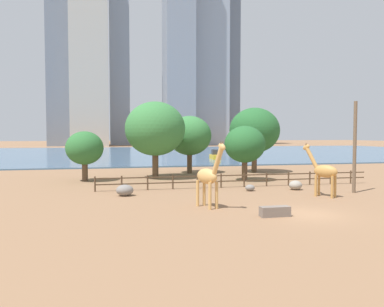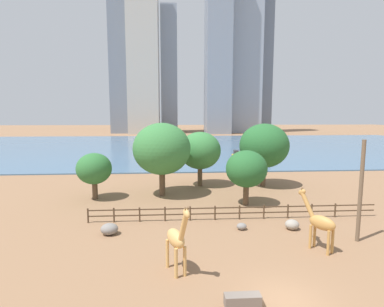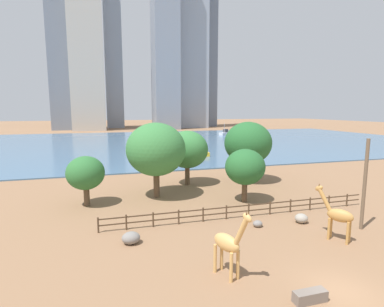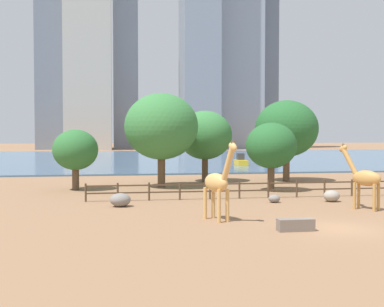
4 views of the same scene
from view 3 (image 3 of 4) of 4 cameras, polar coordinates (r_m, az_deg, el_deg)
The scene contains 23 objects.
ground_plane at distance 93.58m, azimuth -8.52°, elevation 2.20°, with size 400.00×400.00×0.00m, color #8C6647.
harbor_water at distance 90.61m, azimuth -8.27°, elevation 2.07°, with size 180.00×86.00×0.20m, color #476B8C.
giraffe_tall at distance 25.58m, azimuth 26.00°, elevation -10.48°, with size 2.05×2.77×4.21m.
giraffe_companion at distance 18.51m, azimuth 6.98°, elevation -16.61°, with size 1.60×2.91×4.48m.
utility_pole at distance 28.41m, azimuth 30.02°, elevation -5.17°, with size 0.28×0.28×7.61m, color brown.
boulder_near_fence at distance 23.56m, azimuth -11.55°, elevation -15.47°, with size 1.36×1.19×0.89m, color gray.
boulder_by_pole at distance 28.65m, azimuth 20.11°, elevation -11.51°, with size 1.13×1.09×0.82m, color gray.
boulder_small at distance 26.75m, azimuth 12.39°, elevation -12.92°, with size 0.82×0.73×0.55m, color gray.
feeding_trough at distance 18.26m, azimuth 21.55°, elevation -23.98°, with size 1.80×0.60×0.60m, color #72665B.
enclosure_fence at distance 28.47m, azimuth 9.47°, elevation -10.47°, with size 26.12×0.14×1.30m.
tree_left_large at distance 33.64m, azimuth -6.89°, elevation 0.76°, with size 6.64×6.64×8.49m.
tree_center_broad at distance 41.30m, azimuth 10.62°, elevation 1.94°, with size 6.40×6.40×8.28m.
tree_right_tall at distance 32.45m, azimuth 10.08°, elevation -2.58°, with size 4.27×4.27×5.76m.
tree_left_small at distance 32.62m, azimuth -19.63°, elevation -3.56°, with size 3.86×3.86×5.20m.
tree_right_small at distance 39.19m, azimuth -0.91°, elevation 0.75°, with size 5.48×5.48×7.19m.
boat_ferry at distance 64.22m, azimuth 2.28°, elevation 0.22°, with size 1.75×4.17×1.79m.
boat_sailboat at distance 116.39m, azimuth 6.26°, elevation 3.91°, with size 5.20×4.28×4.53m.
skyline_tower_needle at distance 172.78m, azimuth -0.54°, elevation 21.69°, with size 17.72×15.22×99.43m, color #939EAD.
skyline_block_central at distance 160.72m, azimuth -5.17°, elevation 22.03°, with size 12.35×14.79×95.89m, color gray.
skyline_tower_glass at distance 174.71m, azimuth -14.73°, elevation 16.14°, with size 8.95×13.30×68.67m, color #939EAD.
skyline_block_left at distance 166.13m, azimuth -23.62°, elevation 18.81°, with size 11.61×15.04×83.86m, color slate.
skyline_block_right at distance 184.32m, azimuth 2.72°, elevation 18.81°, with size 9.77×12.70×86.66m, color slate.
skyline_tower_short at distance 157.96m, azimuth -19.55°, elevation 19.79°, with size 15.14×15.77×84.89m, color #B7B2A8.
Camera 3 is at (-12.06, -12.27, 9.90)m, focal length 28.00 mm.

